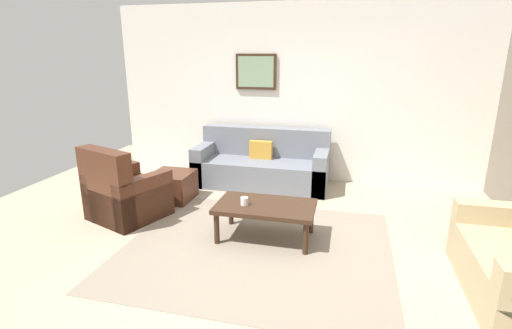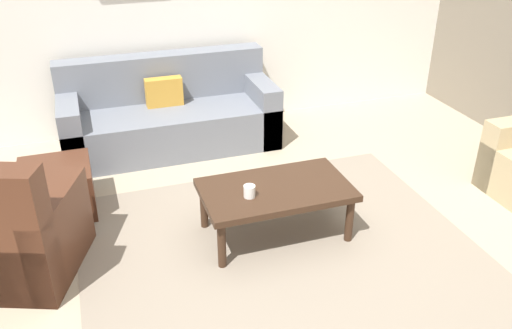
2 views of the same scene
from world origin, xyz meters
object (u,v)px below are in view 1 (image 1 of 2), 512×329
Objects in this scene: ottoman at (173,186)px; coffee_table at (265,209)px; armchair_leather at (123,196)px; couch_main at (263,165)px; framed_artwork at (256,72)px; cup at (244,201)px.

ottoman is 1.79m from coffee_table.
couch_main is at bearing 51.90° from armchair_leather.
armchair_leather is at bearing -118.61° from framed_artwork.
couch_main reaches higher than ottoman.
couch_main reaches higher than coffee_table.
couch_main is 3.13× the size of framed_artwork.
ottoman is 0.84× the size of framed_artwork.
coffee_table is at bearing -73.40° from framed_artwork.
armchair_leather is 11.70× the size of cup.
couch_main reaches higher than cup.
framed_artwork is (-0.21, 0.39, 1.44)m from couch_main.
ottoman is at bearing -122.42° from framed_artwork.
framed_artwork reaches higher than coffee_table.
ottoman is (-1.09, -1.00, -0.10)m from couch_main.
framed_artwork is (-0.45, 2.33, 1.29)m from cup.
cup reaches higher than coffee_table.
armchair_leather is at bearing 177.15° from coffee_table.
coffee_table is 2.73m from framed_artwork.
framed_artwork is (0.88, 1.39, 1.54)m from ottoman.
armchair_leather reaches higher than cup.
ottoman is 6.34× the size of cup.
coffee_table is (1.85, -0.09, 0.05)m from armchair_leather.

